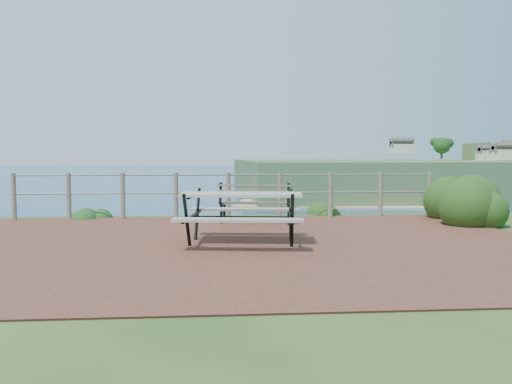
# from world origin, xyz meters

# --- Properties ---
(ground) EXTENTS (10.00, 7.00, 0.12)m
(ground) POSITION_xyz_m (0.00, 0.00, 0.00)
(ground) COLOR brown
(ground) RESTS_ON ground
(ocean) EXTENTS (1200.00, 1200.00, 0.00)m
(ocean) POSITION_xyz_m (0.00, 200.00, 0.00)
(ocean) COLOR #166884
(ocean) RESTS_ON ground
(safety_railing) EXTENTS (9.40, 0.10, 1.00)m
(safety_railing) POSITION_xyz_m (0.00, 3.35, 0.57)
(safety_railing) COLOR #6B5B4C
(safety_railing) RESTS_ON ground
(picnic_table) EXTENTS (1.93, 1.60, 0.78)m
(picnic_table) POSITION_xyz_m (0.14, 0.03, 0.50)
(picnic_table) COLOR #9E988E
(picnic_table) RESTS_ON ground
(park_bench) EXTENTS (1.53, 0.71, 0.83)m
(park_bench) POSITION_xyz_m (0.53, 2.38, 0.55)
(park_bench) COLOR brown
(park_bench) RESTS_ON ground
(shrub_right_front) EXTENTS (1.26, 1.26, 1.80)m
(shrub_right_front) POSITION_xyz_m (4.93, 1.95, 0.00)
(shrub_right_front) COLOR #1A3F13
(shrub_right_front) RESTS_ON ground
(shrub_right_edge) EXTENTS (1.23, 1.23, 1.75)m
(shrub_right_edge) POSITION_xyz_m (5.21, 3.31, 0.00)
(shrub_right_edge) COLOR #1A3F13
(shrub_right_edge) RESTS_ON ground
(shrub_lip_west) EXTENTS (0.70, 0.70, 0.41)m
(shrub_lip_west) POSITION_xyz_m (-2.98, 3.64, 0.00)
(shrub_lip_west) COLOR #22491B
(shrub_lip_west) RESTS_ON ground
(shrub_lip_east) EXTENTS (0.86, 0.86, 0.64)m
(shrub_lip_east) POSITION_xyz_m (2.49, 3.89, 0.00)
(shrub_lip_east) COLOR #1A3F13
(shrub_lip_east) RESTS_ON ground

